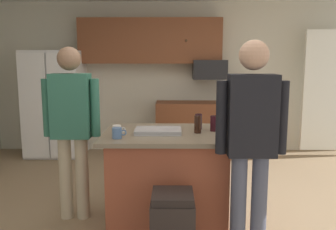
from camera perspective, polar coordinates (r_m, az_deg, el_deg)
floor at (r=3.93m, az=1.02°, el=-15.59°), size 7.04×7.04×0.00m
back_wall at (r=6.39m, az=0.93°, el=5.98°), size 6.40×0.10×2.60m
french_door_window_panel at (r=6.55m, az=24.38°, el=3.50°), size 0.90×0.06×2.00m
cabinet_run_upper at (r=6.20m, az=-2.83°, el=11.66°), size 2.40×0.38×0.75m
cabinet_run_lower at (r=6.20m, az=6.48°, el=-2.09°), size 1.80×0.63×0.90m
refrigerator at (r=6.32m, az=-17.51°, el=1.73°), size 0.92×0.76×1.76m
microwave_over_range at (r=6.11m, az=6.62°, el=7.19°), size 0.56×0.40×0.32m
kitchen_island at (r=3.60m, az=-0.06°, el=-9.93°), size 1.24×0.96×0.93m
person_guest_by_door at (r=2.94m, az=13.09°, el=-3.02°), size 0.57×0.23×1.78m
person_host_foreground at (r=3.70m, az=-15.08°, el=-0.95°), size 0.57×0.23×1.75m
glass_pilsner at (r=3.63m, az=4.88°, el=-1.04°), size 0.07×0.07×0.16m
glass_dark_ale at (r=3.55m, az=7.33°, el=-1.35°), size 0.07×0.07×0.15m
glass_stout_tall at (r=3.44m, az=4.75°, el=-1.51°), size 0.07×0.07×0.17m
mug_blue_stoneware at (r=3.35m, az=-8.08°, el=-2.43°), size 0.12×0.08×0.10m
mug_ceramic_white at (r=3.24m, az=-8.08°, el=-2.86°), size 0.13×0.09×0.10m
serving_tray at (r=3.44m, az=-1.57°, el=-2.53°), size 0.44×0.30×0.04m
trash_bin at (r=2.96m, az=0.72°, el=-17.81°), size 0.34×0.34×0.61m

